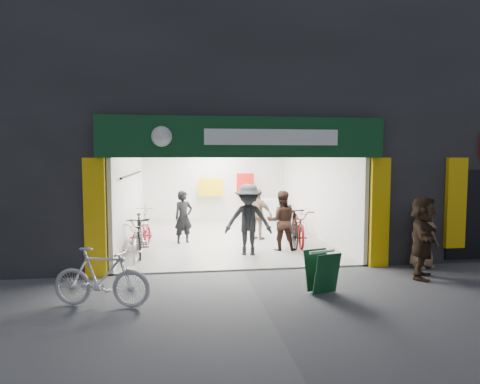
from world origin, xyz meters
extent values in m
plane|color=#56565B|center=(0.00, 0.00, 0.00)|extent=(60.00, 60.00, 0.00)
cube|color=#232326|center=(1.00, 5.00, 5.75)|extent=(16.00, 10.00, 4.50)
cube|color=#232326|center=(-5.50, 5.00, 1.75)|extent=(5.00, 10.00, 3.50)
cube|color=#232326|center=(6.00, 5.00, 1.75)|extent=(6.00, 10.00, 3.50)
cube|color=#9E9E99|center=(0.00, 4.00, 0.02)|extent=(6.00, 8.00, 0.04)
cube|color=silver|center=(0.00, 8.10, 1.60)|extent=(6.00, 0.20, 3.20)
cube|color=silver|center=(-2.95, 4.00, 1.60)|extent=(0.10, 8.00, 3.20)
cube|color=silver|center=(2.95, 4.00, 1.60)|extent=(0.10, 8.00, 3.20)
cube|color=white|center=(0.00, 4.00, 3.25)|extent=(6.00, 8.00, 0.10)
cube|color=black|center=(0.00, 0.10, 3.35)|extent=(6.00, 0.30, 0.30)
cube|color=#0D3B16|center=(0.00, -0.12, 3.05)|extent=(6.40, 0.25, 0.90)
cube|color=white|center=(0.60, -0.26, 3.05)|extent=(3.00, 0.02, 0.35)
cube|color=yellow|center=(-3.25, -0.06, 1.30)|extent=(0.45, 0.12, 2.60)
cube|color=yellow|center=(3.25, -0.06, 1.30)|extent=(0.45, 0.12, 2.60)
cube|color=yellow|center=(5.20, -0.06, 1.50)|extent=(0.50, 0.12, 2.20)
cylinder|color=black|center=(-2.82, 3.40, 2.10)|extent=(0.06, 5.00, 0.06)
cube|color=silver|center=(1.80, 6.50, 0.50)|extent=(1.40, 0.60, 1.00)
cube|color=white|center=(0.00, 1.20, 3.18)|extent=(1.30, 0.35, 0.04)
cube|color=white|center=(0.00, 3.00, 3.18)|extent=(1.30, 0.35, 0.04)
cube|color=white|center=(0.00, 4.80, 3.18)|extent=(1.30, 0.35, 0.04)
cube|color=white|center=(0.00, 6.60, 3.18)|extent=(1.30, 0.35, 0.04)
imported|color=silver|center=(-2.50, 1.56, 0.50)|extent=(0.67, 1.89, 0.99)
imported|color=black|center=(-2.50, 1.83, 0.55)|extent=(0.72, 1.89, 1.11)
imported|color=maroon|center=(-2.50, 2.62, 0.46)|extent=(0.93, 1.85, 0.93)
imported|color=silver|center=(-2.50, 3.90, 0.58)|extent=(0.67, 1.97, 1.17)
imported|color=black|center=(1.80, 2.52, 0.60)|extent=(0.74, 2.03, 1.20)
imported|color=maroon|center=(2.02, 2.60, 0.54)|extent=(0.96, 2.14, 1.09)
imported|color=silver|center=(2.50, 4.44, 0.48)|extent=(0.67, 1.64, 0.95)
imported|color=silver|center=(-2.80, -1.99, 0.53)|extent=(1.82, 0.93, 1.05)
imported|color=black|center=(-1.33, 3.22, 0.80)|extent=(0.70, 0.60, 1.61)
imported|color=#341F17|center=(1.34, 1.90, 0.84)|extent=(0.88, 0.72, 1.69)
imported|color=black|center=(0.34, 1.44, 0.96)|extent=(1.35, 0.93, 1.91)
imported|color=#83674C|center=(0.97, 3.45, 0.81)|extent=(1.00, 0.90, 1.63)
imported|color=#896C4F|center=(4.24, -0.30, 0.78)|extent=(0.86, 0.68, 1.56)
imported|color=#342417|center=(3.74, -1.11, 0.89)|extent=(1.33, 1.67, 1.77)
cube|color=#10401F|center=(1.30, -1.96, 0.42)|extent=(0.55, 0.32, 0.79)
cube|color=#10401F|center=(1.21, -1.63, 0.42)|extent=(0.55, 0.32, 0.79)
cube|color=white|center=(1.25, -1.79, 0.81)|extent=(0.54, 0.19, 0.05)
camera|label=1|loc=(-1.42, -9.54, 2.62)|focal=32.00mm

